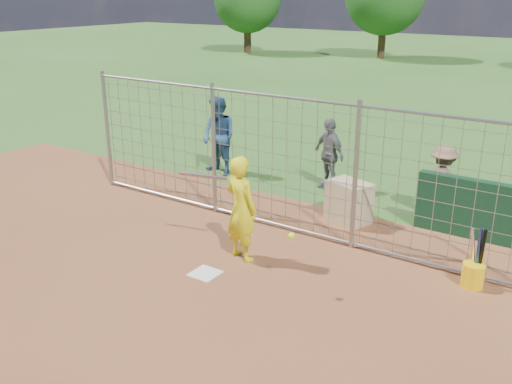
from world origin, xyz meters
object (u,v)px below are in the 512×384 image
Objects in this scene: bystander_b at (329,154)px; equipment_bin at (349,202)px; bystander_c at (442,183)px; bystander_a at (219,136)px; batter at (241,208)px; bucket_with_bats at (474,272)px.

equipment_bin is (1.23, -1.53, -0.40)m from bystander_b.
bystander_b is 2.68m from bystander_c.
batter is at bearing -35.79° from bystander_a.
bystander_a is 1.17× the size of bystander_b.
batter is 1.20× the size of bystander_c.
batter reaches higher than bystander_b.
bystander_c is 1.85m from equipment_bin.
bystander_a reaches higher than bystander_c.
bystander_b is (2.67, 0.53, -0.13)m from bystander_a.
bucket_with_bats is at bearing 128.99° from bystander_c.
batter reaches higher than bucket_with_bats.
bystander_b is at bearing 3.26° from bystander_c.
equipment_bin is (0.79, 2.46, -0.49)m from batter.
bucket_with_bats is at bearing -10.67° from bystander_b.
batter is at bearing -90.65° from equipment_bin.
bystander_b is (-0.44, 4.00, -0.09)m from batter.
equipment_bin is at bearing -2.12° from bystander_a.
batter is at bearing -161.55° from bucket_with_bats.
batter reaches higher than bystander_c.
bucket_with_bats is at bearing -8.76° from equipment_bin.
bystander_a is at bearing -34.56° from batter.
bystander_a is 7.01m from bucket_with_bats.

